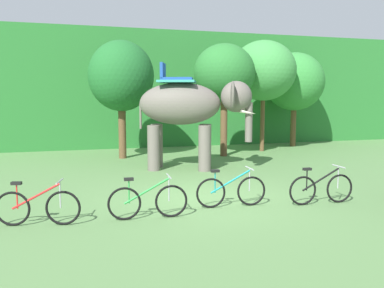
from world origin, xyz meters
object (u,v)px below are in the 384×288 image
(elephant, at_px, (189,108))
(bike_teal, at_px, (231,191))
(tree_far_left, at_px, (294,82))
(tree_left, at_px, (224,73))
(bike_green, at_px, (148,201))
(tree_far_right, at_px, (263,71))
(bike_black, at_px, (321,188))
(tree_center_left, at_px, (121,76))
(bike_red, at_px, (38,207))

(elephant, height_order, bike_teal, elephant)
(tree_far_left, height_order, bike_teal, tree_far_left)
(tree_left, height_order, bike_green, tree_left)
(tree_far_left, height_order, elephant, tree_far_left)
(tree_far_right, distance_m, tree_far_left, 2.82)
(tree_far_left, bearing_deg, bike_black, -117.31)
(tree_far_left, relative_size, bike_green, 2.85)
(tree_far_left, distance_m, bike_green, 14.83)
(tree_center_left, distance_m, bike_black, 10.17)
(elephant, distance_m, bike_black, 6.16)
(tree_far_left, height_order, bike_black, tree_far_left)
(tree_far_right, xyz_separation_m, bike_black, (-3.09, -9.41, -3.43))
(bike_green, bearing_deg, bike_teal, 10.65)
(tree_center_left, height_order, bike_red, tree_center_left)
(tree_center_left, distance_m, tree_far_left, 9.34)
(bike_red, bearing_deg, bike_teal, 2.83)
(tree_left, bearing_deg, elephant, -131.04)
(tree_center_left, height_order, bike_black, tree_center_left)
(tree_far_left, bearing_deg, bike_teal, -126.78)
(tree_center_left, relative_size, tree_far_right, 0.94)
(tree_far_left, height_order, bike_green, tree_far_left)
(tree_far_right, relative_size, bike_teal, 3.06)
(tree_far_right, distance_m, elephant, 6.28)
(bike_black, bearing_deg, elephant, 106.41)
(tree_far_right, height_order, bike_teal, tree_far_right)
(tree_far_left, bearing_deg, tree_center_left, -169.29)
(elephant, bearing_deg, tree_center_left, 120.42)
(tree_center_left, relative_size, bike_black, 2.88)
(tree_far_right, relative_size, tree_far_left, 1.07)
(tree_far_right, height_order, tree_far_left, tree_far_right)
(elephant, height_order, bike_black, elephant)
(tree_center_left, bearing_deg, elephant, -59.58)
(bike_teal, bearing_deg, tree_center_left, 99.50)
(tree_far_right, xyz_separation_m, bike_teal, (-5.28, -9.02, -3.43))
(bike_green, bearing_deg, tree_far_left, 47.61)
(bike_green, xyz_separation_m, bike_black, (4.25, -0.00, 0.00))
(tree_far_left, xyz_separation_m, bike_teal, (-7.73, -10.34, -2.98))
(bike_teal, bearing_deg, bike_black, -10.10)
(elephant, relative_size, bike_green, 2.47)
(tree_far_right, bearing_deg, tree_left, -156.68)
(tree_far_right, distance_m, bike_red, 13.73)
(tree_center_left, bearing_deg, bike_teal, -80.50)
(elephant, bearing_deg, bike_black, -73.59)
(tree_far_left, xyz_separation_m, bike_red, (-12.01, -10.56, -2.98))
(tree_far_right, relative_size, bike_black, 3.06)
(elephant, xyz_separation_m, bike_teal, (-0.53, -5.26, -1.82))
(tree_left, bearing_deg, bike_green, -120.67)
(bike_green, relative_size, bike_teal, 1.00)
(bike_green, bearing_deg, tree_far_right, 52.03)
(tree_left, height_order, tree_far_left, tree_far_left)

